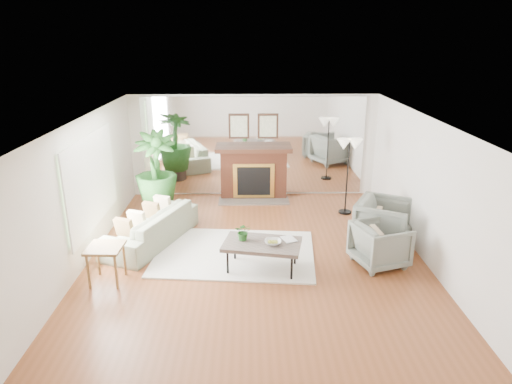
{
  "coord_description": "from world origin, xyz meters",
  "views": [
    {
      "loc": [
        -0.14,
        -7.45,
        3.84
      ],
      "look_at": [
        0.01,
        0.6,
        1.05
      ],
      "focal_mm": 32.0,
      "sensor_mm": 36.0,
      "label": 1
    }
  ],
  "objects_px": {
    "fireplace": "(254,172)",
    "floor_lamp": "(349,150)",
    "armchair_front": "(380,244)",
    "sofa": "(151,227)",
    "coffee_table": "(262,245)",
    "potted_ficus": "(156,172)",
    "side_table": "(105,252)",
    "armchair_back": "(384,223)"
  },
  "relations": [
    {
      "from": "sofa",
      "to": "armchair_back",
      "type": "height_order",
      "value": "armchair_back"
    },
    {
      "from": "sofa",
      "to": "armchair_front",
      "type": "bearing_deg",
      "value": 98.5
    },
    {
      "from": "fireplace",
      "to": "armchair_front",
      "type": "xyz_separation_m",
      "value": [
        2.15,
        -3.56,
        -0.27
      ]
    },
    {
      "from": "side_table",
      "to": "potted_ficus",
      "type": "height_order",
      "value": "potted_ficus"
    },
    {
      "from": "sofa",
      "to": "potted_ficus",
      "type": "bearing_deg",
      "value": -153.2
    },
    {
      "from": "coffee_table",
      "to": "sofa",
      "type": "distance_m",
      "value": 2.41
    },
    {
      "from": "side_table",
      "to": "potted_ficus",
      "type": "bearing_deg",
      "value": 84.24
    },
    {
      "from": "fireplace",
      "to": "floor_lamp",
      "type": "bearing_deg",
      "value": -28.24
    },
    {
      "from": "sofa",
      "to": "potted_ficus",
      "type": "height_order",
      "value": "potted_ficus"
    },
    {
      "from": "sofa",
      "to": "armchair_back",
      "type": "xyz_separation_m",
      "value": [
        4.46,
        -0.18,
        0.13
      ]
    },
    {
      "from": "fireplace",
      "to": "potted_ficus",
      "type": "distance_m",
      "value": 2.47
    },
    {
      "from": "coffee_table",
      "to": "armchair_front",
      "type": "bearing_deg",
      "value": 4.69
    },
    {
      "from": "armchair_back",
      "to": "armchair_front",
      "type": "bearing_deg",
      "value": -171.95
    },
    {
      "from": "fireplace",
      "to": "floor_lamp",
      "type": "height_order",
      "value": "fireplace"
    },
    {
      "from": "armchair_front",
      "to": "potted_ficus",
      "type": "bearing_deg",
      "value": 42.62
    },
    {
      "from": "fireplace",
      "to": "side_table",
      "type": "relative_size",
      "value": 3.25
    },
    {
      "from": "floor_lamp",
      "to": "armchair_back",
      "type": "bearing_deg",
      "value": -76.95
    },
    {
      "from": "armchair_front",
      "to": "potted_ficus",
      "type": "relative_size",
      "value": 0.45
    },
    {
      "from": "armchair_back",
      "to": "coffee_table",
      "type": "bearing_deg",
      "value": 140.3
    },
    {
      "from": "coffee_table",
      "to": "sofa",
      "type": "bearing_deg",
      "value": 151.43
    },
    {
      "from": "sofa",
      "to": "side_table",
      "type": "relative_size",
      "value": 3.55
    },
    {
      "from": "floor_lamp",
      "to": "armchair_front",
      "type": "bearing_deg",
      "value": -87.79
    },
    {
      "from": "sofa",
      "to": "armchair_front",
      "type": "distance_m",
      "value": 4.29
    },
    {
      "from": "fireplace",
      "to": "sofa",
      "type": "height_order",
      "value": "fireplace"
    },
    {
      "from": "armchair_back",
      "to": "floor_lamp",
      "type": "height_order",
      "value": "floor_lamp"
    },
    {
      "from": "fireplace",
      "to": "coffee_table",
      "type": "xyz_separation_m",
      "value": [
        0.09,
        -3.73,
        -0.19
      ]
    },
    {
      "from": "coffee_table",
      "to": "side_table",
      "type": "relative_size",
      "value": 2.25
    },
    {
      "from": "potted_ficus",
      "to": "armchair_back",
      "type": "bearing_deg",
      "value": -19.2
    },
    {
      "from": "coffee_table",
      "to": "armchair_front",
      "type": "relative_size",
      "value": 1.67
    },
    {
      "from": "fireplace",
      "to": "coffee_table",
      "type": "height_order",
      "value": "fireplace"
    },
    {
      "from": "sofa",
      "to": "armchair_back",
      "type": "distance_m",
      "value": 4.47
    },
    {
      "from": "sofa",
      "to": "potted_ficus",
      "type": "distance_m",
      "value": 1.58
    },
    {
      "from": "coffee_table",
      "to": "potted_ficus",
      "type": "bearing_deg",
      "value": 131.06
    },
    {
      "from": "sofa",
      "to": "potted_ficus",
      "type": "xyz_separation_m",
      "value": [
        -0.13,
        1.42,
        0.69
      ]
    },
    {
      "from": "armchair_front",
      "to": "floor_lamp",
      "type": "relative_size",
      "value": 0.5
    },
    {
      "from": "armchair_back",
      "to": "side_table",
      "type": "height_order",
      "value": "armchair_back"
    },
    {
      "from": "armchair_front",
      "to": "side_table",
      "type": "height_order",
      "value": "armchair_front"
    },
    {
      "from": "fireplace",
      "to": "sofa",
      "type": "distance_m",
      "value": 3.29
    },
    {
      "from": "fireplace",
      "to": "armchair_front",
      "type": "height_order",
      "value": "fireplace"
    },
    {
      "from": "coffee_table",
      "to": "armchair_front",
      "type": "xyz_separation_m",
      "value": [
        2.06,
        0.17,
        -0.09
      ]
    },
    {
      "from": "armchair_front",
      "to": "floor_lamp",
      "type": "bearing_deg",
      "value": -16.01
    },
    {
      "from": "armchair_back",
      "to": "fireplace",
      "type": "bearing_deg",
      "value": 69.36
    }
  ]
}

